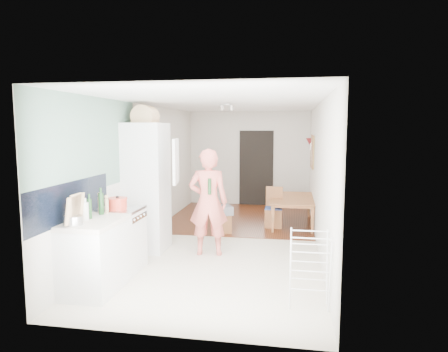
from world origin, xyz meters
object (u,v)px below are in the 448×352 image
(person, at_px, (208,193))
(stool, at_px, (223,223))
(dining_table, at_px, (294,213))
(dining_chair, at_px, (274,208))
(drying_rack, at_px, (309,270))

(person, distance_m, stool, 1.59)
(dining_table, bearing_deg, dining_chair, 125.81)
(person, relative_size, drying_rack, 2.33)
(dining_chair, height_order, drying_rack, drying_rack)
(person, xyz_separation_m, stool, (0.00, 1.35, -0.84))
(dining_chair, bearing_deg, person, -115.82)
(dining_chair, bearing_deg, stool, -146.43)
(person, bearing_deg, stool, -97.53)
(dining_table, distance_m, dining_chair, 0.54)
(person, relative_size, dining_chair, 2.45)
(person, height_order, dining_chair, person)
(dining_table, relative_size, drying_rack, 1.61)
(stool, bearing_deg, drying_rack, -63.22)
(dining_table, xyz_separation_m, stool, (-1.38, -0.94, -0.06))
(person, relative_size, dining_table, 1.45)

